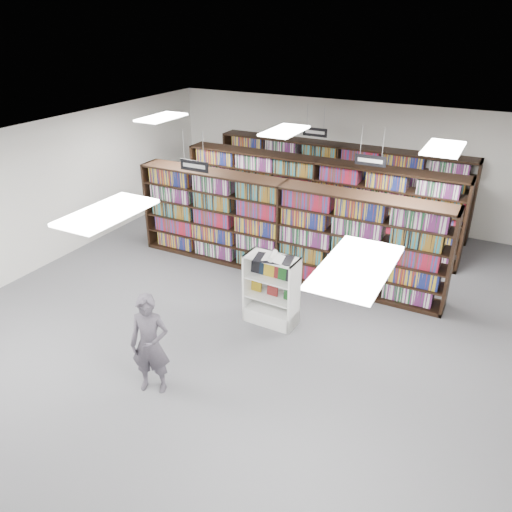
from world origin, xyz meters
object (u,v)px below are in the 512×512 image
at_px(bookshelf_row_near, 282,230).
at_px(endcap_display, 272,299).
at_px(open_book, 273,258).
at_px(shopper, 150,344).

bearing_deg(bookshelf_row_near, endcap_display, -70.36).
distance_m(bookshelf_row_near, endcap_display, 2.03).
distance_m(endcap_display, open_book, 0.93).
bearing_deg(shopper, bookshelf_row_near, 68.30).
xyz_separation_m(bookshelf_row_near, shopper, (-0.14, -4.37, -0.23)).
height_order(bookshelf_row_near, endcap_display, bookshelf_row_near).
distance_m(bookshelf_row_near, shopper, 4.38).
bearing_deg(shopper, endcap_display, 52.76).
height_order(bookshelf_row_near, shopper, bookshelf_row_near).
relative_size(bookshelf_row_near, shopper, 4.25).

